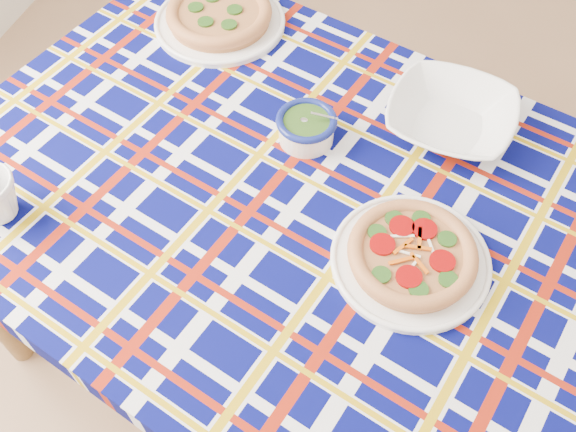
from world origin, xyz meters
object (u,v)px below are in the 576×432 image
(serving_bowl, at_px, (451,117))
(dining_table, at_px, (330,235))
(main_focaccia_plate, at_px, (412,254))
(pesto_bowl, at_px, (306,126))

(serving_bowl, bearing_deg, dining_table, -120.39)
(main_focaccia_plate, bearing_deg, dining_table, 159.70)
(main_focaccia_plate, bearing_deg, pesto_bowl, 139.74)
(pesto_bowl, relative_size, serving_bowl, 0.48)
(dining_table, relative_size, pesto_bowl, 14.30)
(main_focaccia_plate, height_order, pesto_bowl, pesto_bowl)
(main_focaccia_plate, height_order, serving_bowl, serving_bowl)
(dining_table, height_order, pesto_bowl, pesto_bowl)
(pesto_bowl, distance_m, serving_bowl, 0.29)
(dining_table, xyz_separation_m, pesto_bowl, (-0.10, 0.16, 0.11))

